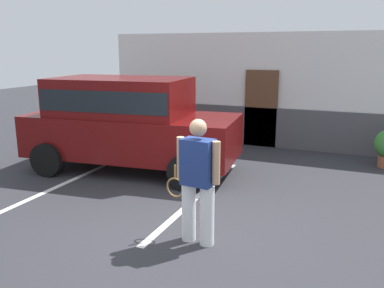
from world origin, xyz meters
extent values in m
plane|color=#2D2D33|center=(0.00, 0.00, 0.00)|extent=(40.00, 40.00, 0.00)
cube|color=silver|center=(-3.05, 1.50, 0.00)|extent=(0.12, 4.40, 0.01)
cube|color=silver|center=(-0.28, 1.50, 0.00)|extent=(0.12, 4.40, 0.01)
cube|color=white|center=(0.00, 6.03, 1.55)|extent=(9.45, 0.30, 3.09)
cube|color=#4C4C51|center=(0.00, 5.83, 0.54)|extent=(7.94, 0.10, 1.08)
cube|color=brown|center=(-0.17, 5.81, 1.05)|extent=(0.90, 0.06, 2.10)
cube|color=#590C0C|center=(-2.26, 2.48, 0.80)|extent=(4.77, 2.36, 0.90)
cube|color=#590C0C|center=(-2.51, 2.45, 1.65)|extent=(3.07, 2.05, 0.80)
cube|color=black|center=(-2.51, 2.45, 1.63)|extent=(3.01, 2.06, 0.44)
cylinder|color=black|center=(-0.82, 3.58, 0.36)|extent=(0.74, 0.33, 0.72)
cylinder|color=black|center=(-0.62, 1.69, 0.36)|extent=(0.74, 0.33, 0.72)
cylinder|color=black|center=(-3.90, 3.26, 0.36)|extent=(0.74, 0.33, 0.72)
cylinder|color=black|center=(-3.71, 1.37, 0.36)|extent=(0.74, 0.33, 0.72)
cylinder|color=white|center=(0.53, -0.24, 0.43)|extent=(0.20, 0.20, 0.85)
cylinder|color=white|center=(0.24, -0.20, 0.43)|extent=(0.20, 0.20, 0.85)
cube|color=navy|center=(0.38, -0.22, 1.17)|extent=(0.47, 0.32, 0.64)
sphere|color=tan|center=(0.38, -0.22, 1.64)|extent=(0.24, 0.24, 0.24)
cylinder|color=tan|center=(0.65, -0.25, 1.20)|extent=(0.11, 0.11, 0.58)
cylinder|color=tan|center=(0.11, -0.19, 1.20)|extent=(0.11, 0.11, 0.58)
torus|color=olive|center=(-0.01, -0.12, 0.73)|extent=(0.37, 0.07, 0.37)
cylinder|color=olive|center=(-0.01, -0.12, 0.96)|extent=(0.03, 0.03, 0.20)
camera|label=1|loc=(2.33, -5.09, 2.67)|focal=37.80mm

